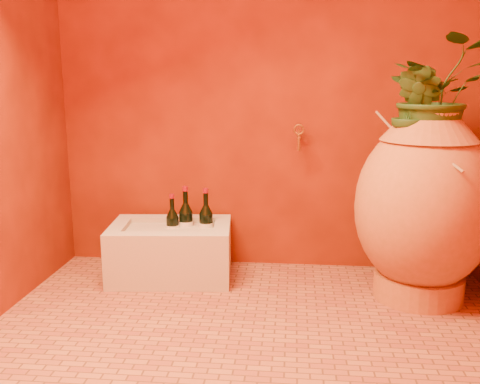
# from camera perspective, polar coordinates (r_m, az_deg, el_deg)

# --- Properties ---
(floor) EXTENTS (2.50, 2.50, 0.00)m
(floor) POSITION_cam_1_polar(r_m,az_deg,el_deg) (2.51, 1.25, -15.18)
(floor) COLOR #9A5632
(floor) RESTS_ON ground
(wall_back) EXTENTS (2.50, 0.02, 2.50)m
(wall_back) POSITION_cam_1_polar(r_m,az_deg,el_deg) (3.23, 2.79, 13.79)
(wall_back) COLOR #5A1605
(wall_back) RESTS_ON ground
(amphora) EXTENTS (0.85, 0.85, 1.01)m
(amphora) POSITION_cam_1_polar(r_m,az_deg,el_deg) (2.92, 19.02, -1.37)
(amphora) COLOR #B26332
(amphora) RESTS_ON floor
(stone_basin) EXTENTS (0.73, 0.53, 0.32)m
(stone_basin) POSITION_cam_1_polar(r_m,az_deg,el_deg) (3.18, -7.37, -6.34)
(stone_basin) COLOR #C0B49F
(stone_basin) RESTS_ON floor
(wine_bottle_a) EXTENTS (0.08, 0.08, 0.34)m
(wine_bottle_a) POSITION_cam_1_polar(r_m,az_deg,el_deg) (3.16, -3.64, -3.56)
(wine_bottle_a) COLOR black
(wine_bottle_a) RESTS_ON stone_basin
(wine_bottle_b) EXTENTS (0.09, 0.09, 0.35)m
(wine_bottle_b) POSITION_cam_1_polar(r_m,az_deg,el_deg) (3.20, -5.79, -3.39)
(wine_bottle_b) COLOR black
(wine_bottle_b) RESTS_ON stone_basin
(wine_bottle_c) EXTENTS (0.08, 0.08, 0.31)m
(wine_bottle_c) POSITION_cam_1_polar(r_m,az_deg,el_deg) (3.18, -7.20, -3.77)
(wine_bottle_c) COLOR black
(wine_bottle_c) RESTS_ON stone_basin
(wall_tap) EXTENTS (0.06, 0.14, 0.15)m
(wall_tap) POSITION_cam_1_polar(r_m,az_deg,el_deg) (3.17, 6.29, 5.97)
(wall_tap) COLOR #A47825
(wall_tap) RESTS_ON wall_back
(plant_main) EXTENTS (0.58, 0.53, 0.57)m
(plant_main) POSITION_cam_1_polar(r_m,az_deg,el_deg) (2.88, 20.10, 9.77)
(plant_main) COLOR #1F4016
(plant_main) RESTS_ON amphora
(plant_side) EXTENTS (0.31, 0.32, 0.45)m
(plant_side) POSITION_cam_1_polar(r_m,az_deg,el_deg) (2.79, 18.26, 8.03)
(plant_side) COLOR #1F4016
(plant_side) RESTS_ON amphora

